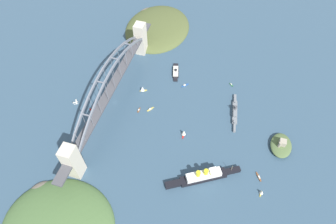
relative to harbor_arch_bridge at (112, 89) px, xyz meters
name	(u,v)px	position (x,y,z in m)	size (l,w,h in m)	color
ground_plane	(115,102)	(0.00, 0.00, -29.81)	(1400.00, 1400.00, 0.00)	#334C60
harbor_arch_bridge	(112,89)	(0.00, 0.00, 0.00)	(289.01, 15.45, 67.98)	beige
headland_west_shore	(157,28)	(-179.17, 4.02, -29.81)	(136.46, 110.22, 24.89)	#4C562D
ocean_liner	(203,176)	(76.53, 145.49, -24.04)	(52.69, 83.03, 19.61)	black
naval_cruiser	(235,112)	(-30.70, 166.18, -26.98)	(64.07, 12.31, 16.72)	slate
harbor_ferry_steamer	(176,72)	(-82.13, 66.50, -27.70)	(37.89, 16.46, 7.17)	black
fort_island_mid_harbor	(281,145)	(5.91, 230.49, -25.69)	(37.23, 26.44, 15.20)	#4C6038
seaplane_taxiing_near_bridge	(93,110)	(22.07, -23.54, -27.72)	(10.75, 8.43, 4.83)	#B7B7B2
seaplane_second_in_formation	(76,102)	(17.42, -52.14, -27.90)	(8.68, 8.34, 4.77)	#B7B7B2
small_boat_0	(184,133)	(24.17, 107.85, -24.79)	(10.28, 5.92, 10.82)	#B2231E
small_boat_1	(142,89)	(-32.03, 30.38, -25.06)	(7.98, 10.40, 10.11)	gold
small_boat_2	(259,177)	(55.86, 208.86, -28.98)	(11.03, 7.71, 2.20)	brown
small_boat_3	(139,110)	(3.36, 37.65, -28.89)	(8.69, 2.29, 2.58)	brown
small_boat_4	(231,85)	(-81.52, 153.00, -29.07)	(5.95, 6.69, 2.05)	#2D6B3D
small_boat_5	(150,109)	(-2.72, 52.30, -29.01)	(10.16, 7.66, 2.28)	gold
small_boat_6	(262,192)	(75.43, 213.78, -26.08)	(7.66, 4.86, 7.96)	gold
small_boat_7	(185,85)	(-60.34, 87.04, -29.13)	(10.34, 9.70, 1.90)	#234C8C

